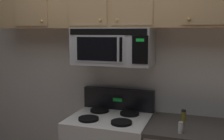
{
  "coord_description": "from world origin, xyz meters",
  "views": [
    {
      "loc": [
        0.82,
        -1.93,
        1.72
      ],
      "look_at": [
        0.0,
        0.49,
        1.35
      ],
      "focal_mm": 42.97,
      "sensor_mm": 36.0,
      "label": 1
    }
  ],
  "objects": [
    {
      "name": "salt_shaker",
      "position": [
        0.68,
        0.22,
        0.95
      ],
      "size": [
        0.04,
        0.04,
        0.09
      ],
      "color": "white",
      "rests_on": "counter_segment"
    },
    {
      "name": "back_wall",
      "position": [
        0.0,
        0.79,
        1.35
      ],
      "size": [
        5.2,
        0.1,
        2.7
      ],
      "primitive_type": "cube",
      "color": "silver",
      "rests_on": "ground_plane"
    },
    {
      "name": "spice_jar",
      "position": [
        0.68,
        0.53,
        0.95
      ],
      "size": [
        0.04,
        0.04,
        0.11
      ],
      "color": "olive",
      "rests_on": "counter_segment"
    },
    {
      "name": "over_range_microwave",
      "position": [
        -0.0,
        0.54,
        1.58
      ],
      "size": [
        0.76,
        0.43,
        0.35
      ],
      "color": "#B7BABF"
    }
  ]
}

